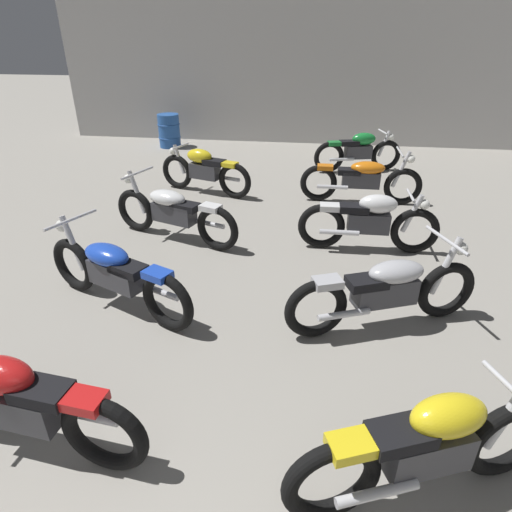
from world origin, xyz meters
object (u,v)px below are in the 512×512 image
at_px(motorcycle_right_row_1, 428,446).
at_px(motorcycle_right_row_2, 386,290).
at_px(motorcycle_left_row_1, 20,404).
at_px(motorcycle_left_row_2, 115,273).
at_px(motorcycle_left_row_4, 204,170).
at_px(motorcycle_right_row_4, 362,179).
at_px(motorcycle_left_row_3, 173,212).
at_px(oil_drum, 169,131).
at_px(motorcycle_right_row_3, 369,221).
at_px(motorcycle_right_row_5, 359,151).

xyz_separation_m(motorcycle_right_row_1, motorcycle_right_row_2, (-0.04, 1.92, -0.01)).
relative_size(motorcycle_left_row_1, motorcycle_left_row_2, 0.97).
xyz_separation_m(motorcycle_left_row_4, motorcycle_right_row_4, (2.93, -0.10, -0.01)).
xyz_separation_m(motorcycle_left_row_2, motorcycle_right_row_2, (2.94, 0.07, 0.00)).
height_order(motorcycle_left_row_1, motorcycle_right_row_1, same).
bearing_deg(motorcycle_left_row_3, motorcycle_right_row_2, -31.66).
xyz_separation_m(motorcycle_left_row_1, motorcycle_left_row_3, (-0.05, 3.72, -0.01)).
bearing_deg(oil_drum, motorcycle_right_row_4, -36.65).
bearing_deg(motorcycle_right_row_3, motorcycle_left_row_4, 144.64).
relative_size(motorcycle_left_row_1, motorcycle_right_row_1, 1.06).
bearing_deg(motorcycle_left_row_2, motorcycle_right_row_4, 52.41).
height_order(motorcycle_left_row_1, motorcycle_right_row_2, motorcycle_right_row_2).
relative_size(motorcycle_left_row_1, oil_drum, 2.32).
bearing_deg(oil_drum, motorcycle_left_row_1, -78.09).
height_order(motorcycle_left_row_2, motorcycle_right_row_3, motorcycle_left_row_2).
bearing_deg(motorcycle_left_row_4, motorcycle_right_row_3, -35.36).
bearing_deg(motorcycle_right_row_3, motorcycle_right_row_4, 89.07).
height_order(motorcycle_right_row_3, oil_drum, motorcycle_right_row_3).
bearing_deg(motorcycle_right_row_3, motorcycle_right_row_1, -89.09).
bearing_deg(motorcycle_right_row_1, motorcycle_right_row_3, 90.91).
bearing_deg(motorcycle_right_row_1, motorcycle_right_row_4, 90.28).
xyz_separation_m(motorcycle_right_row_1, motorcycle_right_row_3, (-0.06, 3.73, 0.00)).
height_order(motorcycle_left_row_4, oil_drum, motorcycle_left_row_4).
bearing_deg(motorcycle_left_row_4, motorcycle_left_row_2, -90.26).
xyz_separation_m(motorcycle_left_row_3, oil_drum, (-1.90, 5.55, -0.03)).
relative_size(motorcycle_right_row_4, motorcycle_right_row_5, 1.12).
bearing_deg(motorcycle_left_row_3, motorcycle_right_row_4, 34.93).
xyz_separation_m(motorcycle_left_row_2, motorcycle_left_row_3, (0.08, 1.83, 0.00)).
height_order(motorcycle_right_row_5, oil_drum, motorcycle_right_row_5).
distance_m(motorcycle_left_row_2, oil_drum, 7.60).
xyz_separation_m(motorcycle_left_row_3, motorcycle_right_row_4, (2.87, 2.00, 0.00)).
relative_size(motorcycle_right_row_2, motorcycle_right_row_3, 1.04).
bearing_deg(motorcycle_right_row_5, motorcycle_left_row_2, -117.42).
height_order(motorcycle_right_row_2, motorcycle_right_row_4, same).
bearing_deg(motorcycle_left_row_1, oil_drum, 101.91).
height_order(motorcycle_left_row_3, motorcycle_right_row_4, same).
distance_m(motorcycle_right_row_3, motorcycle_right_row_4, 1.96).
bearing_deg(motorcycle_left_row_2, motorcycle_right_row_2, 1.37).
bearing_deg(motorcycle_left_row_1, motorcycle_right_row_1, 0.94).
xyz_separation_m(motorcycle_left_row_3, motorcycle_left_row_4, (-0.06, 2.11, 0.01)).
bearing_deg(motorcycle_right_row_5, motorcycle_right_row_2, -90.85).
height_order(motorcycle_right_row_1, motorcycle_right_row_3, same).
xyz_separation_m(motorcycle_right_row_2, motorcycle_right_row_4, (0.01, 3.76, 0.00)).
relative_size(motorcycle_right_row_1, motorcycle_right_row_3, 0.95).
bearing_deg(motorcycle_right_row_2, motorcycle_right_row_1, -88.76).
bearing_deg(motorcycle_right_row_1, oil_drum, 117.46).
bearing_deg(motorcycle_left_row_2, oil_drum, 103.85).
bearing_deg(motorcycle_left_row_1, motorcycle_right_row_4, 63.84).
height_order(motorcycle_left_row_4, motorcycle_right_row_2, motorcycle_right_row_2).
distance_m(motorcycle_right_row_2, motorcycle_right_row_3, 1.81).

